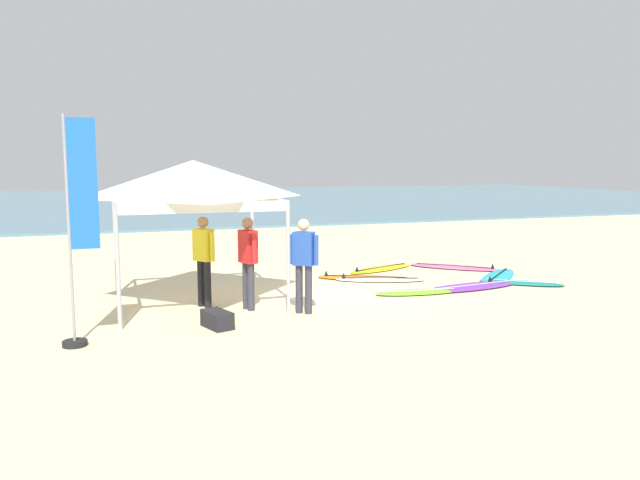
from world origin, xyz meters
TOP-DOWN VIEW (x-y plane):
  - ground_plane at (0.00, 0.00)m, footprint 80.00×80.00m
  - sea at (0.00, 31.19)m, footprint 80.00×36.00m
  - canopy_tent at (-2.53, 0.32)m, footprint 2.98×2.98m
  - surfboard_pink at (4.27, 2.18)m, footprint 2.14×2.01m
  - surfboard_lime at (1.93, -0.24)m, footprint 1.91×0.68m
  - surfboard_cyan at (4.58, 0.75)m, footprint 1.98×1.90m
  - surfboard_yellow at (2.39, 2.60)m, footprint 2.15×1.30m
  - surfboard_orange at (1.51, 1.57)m, footprint 2.27×1.56m
  - surfboard_purple at (3.27, -0.12)m, footprint 2.59×1.00m
  - surfboard_white at (1.76, 1.27)m, footprint 2.11×1.22m
  - surfboard_teal at (4.60, -0.11)m, footprint 1.74×1.52m
  - person_red at (-1.68, -0.44)m, footprint 0.32×0.53m
  - person_blue at (-0.80, -1.05)m, footprint 0.46×0.39m
  - person_yellow at (-2.42, 0.04)m, footprint 0.39×0.47m
  - banner_flag at (-4.51, -1.85)m, footprint 0.60×0.36m
  - gear_bag_near_tent at (-2.45, -1.52)m, footprint 0.49×0.67m

SIDE VIEW (x-z plane):
  - ground_plane at x=0.00m, z-range 0.00..0.00m
  - surfboard_purple at x=3.27m, z-range -0.06..0.13m
  - surfboard_pink at x=4.27m, z-range -0.06..0.13m
  - surfboard_orange at x=1.51m, z-range -0.06..0.13m
  - surfboard_cyan at x=4.58m, z-range -0.06..0.13m
  - surfboard_yellow at x=2.39m, z-range -0.06..0.13m
  - surfboard_white at x=1.76m, z-range -0.06..0.13m
  - surfboard_lime at x=1.93m, z-range -0.06..0.13m
  - surfboard_teal at x=4.60m, z-range -0.06..0.13m
  - sea at x=0.00m, z-range 0.00..0.10m
  - gear_bag_near_tent at x=-2.45m, z-range 0.00..0.28m
  - person_red at x=-1.68m, z-range 0.13..1.84m
  - person_blue at x=-0.80m, z-range 0.13..1.84m
  - person_yellow at x=-2.42m, z-range 0.13..1.84m
  - banner_flag at x=-4.51m, z-range -0.13..3.27m
  - canopy_tent at x=-2.53m, z-range 1.01..3.76m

